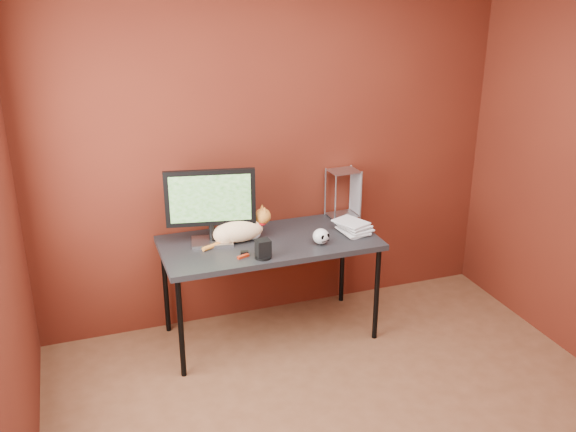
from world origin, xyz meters
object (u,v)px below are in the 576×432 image
object	(u,v)px
skull_mug	(321,236)
desk	(270,247)
monitor	(211,203)
speaker	(263,250)
cat	(239,230)
book_stack	(346,171)

from	to	relation	value
skull_mug	desk	bearing A→B (deg)	133.94
desk	skull_mug	distance (m)	0.38
monitor	skull_mug	distance (m)	0.78
monitor	skull_mug	world-z (taller)	monitor
skull_mug	speaker	bearing A→B (deg)	174.00
monitor	cat	world-z (taller)	monitor
cat	book_stack	xyz separation A→B (m)	(0.73, -0.12, 0.38)
skull_mug	speaker	size ratio (longest dim) A/B	0.93
monitor	speaker	distance (m)	0.49
desk	cat	xyz separation A→B (m)	(-0.20, 0.06, 0.13)
monitor	skull_mug	size ratio (longest dim) A/B	5.09
monitor	cat	bearing A→B (deg)	2.20
desk	monitor	bearing A→B (deg)	166.90
cat	skull_mug	distance (m)	0.56
skull_mug	book_stack	distance (m)	0.48
cat	speaker	bearing A→B (deg)	-78.10
monitor	speaker	world-z (taller)	monitor
desk	monitor	world-z (taller)	monitor
book_stack	monitor	bearing A→B (deg)	170.65
desk	book_stack	size ratio (longest dim) A/B	1.61
cat	book_stack	size ratio (longest dim) A/B	0.55
cat	skull_mug	xyz separation A→B (m)	(0.51, -0.23, -0.03)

